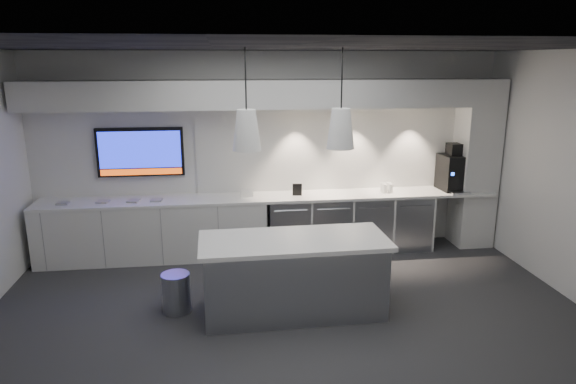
{
  "coord_description": "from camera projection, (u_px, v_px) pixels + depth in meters",
  "views": [
    {
      "loc": [
        -0.71,
        -5.19,
        2.88
      ],
      "look_at": [
        0.11,
        1.1,
        1.23
      ],
      "focal_mm": 32.0,
      "sensor_mm": 36.0,
      "label": 1
    }
  ],
  "objects": [
    {
      "name": "floor",
      "position": [
        291.0,
        322.0,
        5.8
      ],
      "size": [
        7.0,
        7.0,
        0.0
      ],
      "primitive_type": "plane",
      "color": "#2E2F31",
      "rests_on": "ground"
    },
    {
      "name": "ceiling",
      "position": [
        291.0,
        47.0,
        5.04
      ],
      "size": [
        7.0,
        7.0,
        0.0
      ],
      "primitive_type": "plane",
      "rotation": [
        3.14,
        0.0,
        0.0
      ],
      "color": "black",
      "rests_on": "wall_back"
    },
    {
      "name": "wall_back",
      "position": [
        269.0,
        153.0,
        7.82
      ],
      "size": [
        7.0,
        0.0,
        7.0
      ],
      "primitive_type": "plane",
      "rotation": [
        1.57,
        0.0,
        0.0
      ],
      "color": "silver",
      "rests_on": "floor"
    },
    {
      "name": "wall_front",
      "position": [
        348.0,
        301.0,
        3.02
      ],
      "size": [
        7.0,
        0.0,
        7.0
      ],
      "primitive_type": "plane",
      "rotation": [
        -1.57,
        0.0,
        0.0
      ],
      "color": "silver",
      "rests_on": "floor"
    },
    {
      "name": "back_counter",
      "position": [
        271.0,
        197.0,
        7.66
      ],
      "size": [
        6.8,
        0.65,
        0.04
      ],
      "primitive_type": "cube",
      "color": "white",
      "rests_on": "left_base_cabinets"
    },
    {
      "name": "left_base_cabinets",
      "position": [
        154.0,
        231.0,
        7.56
      ],
      "size": [
        3.3,
        0.63,
        0.86
      ],
      "primitive_type": "cube",
      "color": "silver",
      "rests_on": "floor"
    },
    {
      "name": "fridge_unit_a",
      "position": [
        288.0,
        225.0,
        7.81
      ],
      "size": [
        0.6,
        0.61,
        0.85
      ],
      "primitive_type": "cube",
      "color": "#9A9DA2",
      "rests_on": "floor"
    },
    {
      "name": "fridge_unit_b",
      "position": [
        329.0,
        224.0,
        7.89
      ],
      "size": [
        0.6,
        0.61,
        0.85
      ],
      "primitive_type": "cube",
      "color": "#9A9DA2",
      "rests_on": "floor"
    },
    {
      "name": "fridge_unit_c",
      "position": [
        368.0,
        222.0,
        7.97
      ],
      "size": [
        0.6,
        0.61,
        0.85
      ],
      "primitive_type": "cube",
      "color": "#9A9DA2",
      "rests_on": "floor"
    },
    {
      "name": "fridge_unit_d",
      "position": [
        407.0,
        221.0,
        8.04
      ],
      "size": [
        0.6,
        0.61,
        0.85
      ],
      "primitive_type": "cube",
      "color": "#9A9DA2",
      "rests_on": "floor"
    },
    {
      "name": "backsplash",
      "position": [
        346.0,
        148.0,
        7.94
      ],
      "size": [
        4.6,
        0.03,
        1.3
      ],
      "primitive_type": "cube",
      "color": "silver",
      "rests_on": "wall_back"
    },
    {
      "name": "soffit",
      "position": [
        270.0,
        94.0,
        7.31
      ],
      "size": [
        6.9,
        0.6,
        0.4
      ],
      "primitive_type": "cube",
      "color": "silver",
      "rests_on": "wall_back"
    },
    {
      "name": "column",
      "position": [
        475.0,
        164.0,
        7.98
      ],
      "size": [
        0.55,
        0.55,
        2.6
      ],
      "primitive_type": "cube",
      "color": "silver",
      "rests_on": "floor"
    },
    {
      "name": "wall_tv",
      "position": [
        140.0,
        152.0,
        7.52
      ],
      "size": [
        1.25,
        0.07,
        0.72
      ],
      "color": "black",
      "rests_on": "wall_back"
    },
    {
      "name": "island",
      "position": [
        294.0,
        275.0,
        5.92
      ],
      "size": [
        2.16,
        0.96,
        0.91
      ],
      "rotation": [
        0.0,
        0.0,
        0.02
      ],
      "color": "#9A9DA2",
      "rests_on": "floor"
    },
    {
      "name": "bin",
      "position": [
        176.0,
        293.0,
        5.99
      ],
      "size": [
        0.37,
        0.37,
        0.47
      ],
      "primitive_type": "cylinder",
      "rotation": [
        0.0,
        0.0,
        0.12
      ],
      "color": "#9A9DA2",
      "rests_on": "floor"
    },
    {
      "name": "coffee_machine",
      "position": [
        454.0,
        171.0,
        7.96
      ],
      "size": [
        0.43,
        0.59,
        0.73
      ],
      "rotation": [
        0.0,
        0.0,
        0.06
      ],
      "color": "black",
      "rests_on": "back_counter"
    },
    {
      "name": "sign_black",
      "position": [
        297.0,
        190.0,
        7.67
      ],
      "size": [
        0.14,
        0.03,
        0.18
      ],
      "primitive_type": "cube",
      "rotation": [
        0.0,
        0.0,
        -0.08
      ],
      "color": "black",
      "rests_on": "back_counter"
    },
    {
      "name": "sign_white",
      "position": [
        247.0,
        193.0,
        7.56
      ],
      "size": [
        0.18,
        0.04,
        0.14
      ],
      "primitive_type": "cube",
      "rotation": [
        0.0,
        0.0,
        0.11
      ],
      "color": "white",
      "rests_on": "back_counter"
    },
    {
      "name": "cup_cluster",
      "position": [
        387.0,
        188.0,
        7.86
      ],
      "size": [
        0.16,
        0.16,
        0.14
      ],
      "primitive_type": null,
      "color": "white",
      "rests_on": "back_counter"
    },
    {
      "name": "tray_a",
      "position": [
        63.0,
        203.0,
        7.23
      ],
      "size": [
        0.16,
        0.16,
        0.02
      ],
      "primitive_type": "cube",
      "rotation": [
        0.0,
        0.0,
        -0.02
      ],
      "color": "#979797",
      "rests_on": "back_counter"
    },
    {
      "name": "tray_b",
      "position": [
        103.0,
        202.0,
        7.31
      ],
      "size": [
        0.18,
        0.18,
        0.02
      ],
      "primitive_type": "cube",
      "rotation": [
        0.0,
        0.0,
        -0.12
      ],
      "color": "#979797",
      "rests_on": "back_counter"
    },
    {
      "name": "tray_c",
      "position": [
        134.0,
        201.0,
        7.35
      ],
      "size": [
        0.19,
        0.19,
        0.02
      ],
      "primitive_type": "cube",
      "rotation": [
        0.0,
        0.0,
        -0.24
      ],
      "color": "#979797",
      "rests_on": "back_counter"
    },
    {
      "name": "tray_d",
      "position": [
        156.0,
        200.0,
        7.39
      ],
      "size": [
        0.17,
        0.17,
        0.02
      ],
      "primitive_type": "cube",
      "rotation": [
        0.0,
        0.0,
        -0.05
      ],
      "color": "#979797",
      "rests_on": "back_counter"
    },
    {
      "name": "pendant_left",
      "position": [
        247.0,
        130.0,
        5.43
      ],
      "size": [
        0.31,
        0.31,
        1.14
      ],
      "color": "silver",
      "rests_on": "ceiling"
    },
    {
      "name": "pendant_right",
      "position": [
        341.0,
        128.0,
        5.56
      ],
      "size": [
        0.31,
        0.31,
        1.14
      ],
      "color": "silver",
      "rests_on": "ceiling"
    }
  ]
}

